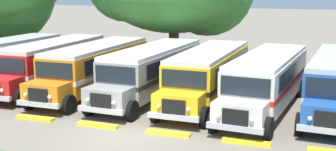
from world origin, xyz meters
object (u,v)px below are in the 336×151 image
(parked_bus_slot_5, at_px, (267,79))
(parked_bus_slot_1, at_px, (52,62))
(parked_bus_slot_3, at_px, (152,69))
(parked_bus_slot_4, at_px, (209,73))
(parked_bus_slot_0, at_px, (1,60))
(parked_bus_slot_2, at_px, (96,66))

(parked_bus_slot_5, bearing_deg, parked_bus_slot_1, -88.65)
(parked_bus_slot_3, distance_m, parked_bus_slot_5, 6.65)
(parked_bus_slot_4, bearing_deg, parked_bus_slot_3, -87.41)
(parked_bus_slot_3, xyz_separation_m, parked_bus_slot_4, (3.34, 0.09, 0.00))
(parked_bus_slot_3, relative_size, parked_bus_slot_4, 1.00)
(parked_bus_slot_0, height_order, parked_bus_slot_1, same)
(parked_bus_slot_5, bearing_deg, parked_bus_slot_0, -86.38)
(parked_bus_slot_1, xyz_separation_m, parked_bus_slot_4, (10.29, -0.22, 0.00))
(parked_bus_slot_4, bearing_deg, parked_bus_slot_5, 79.47)
(parked_bus_slot_0, xyz_separation_m, parked_bus_slot_5, (17.14, -0.45, 0.00))
(parked_bus_slot_0, xyz_separation_m, parked_bus_slot_2, (6.88, 0.08, 0.00))
(parked_bus_slot_2, bearing_deg, parked_bus_slot_4, 92.10)
(parked_bus_slot_0, relative_size, parked_bus_slot_2, 1.00)
(parked_bus_slot_1, relative_size, parked_bus_slot_3, 1.00)
(parked_bus_slot_4, height_order, parked_bus_slot_5, same)
(parked_bus_slot_0, bearing_deg, parked_bus_slot_2, 93.68)
(parked_bus_slot_2, bearing_deg, parked_bus_slot_3, 91.75)
(parked_bus_slot_0, relative_size, parked_bus_slot_3, 1.00)
(parked_bus_slot_2, xyz_separation_m, parked_bus_slot_4, (6.98, 0.15, 0.00))
(parked_bus_slot_1, distance_m, parked_bus_slot_3, 6.95)
(parked_bus_slot_1, height_order, parked_bus_slot_5, same)
(parked_bus_slot_0, distance_m, parked_bus_slot_4, 13.86)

